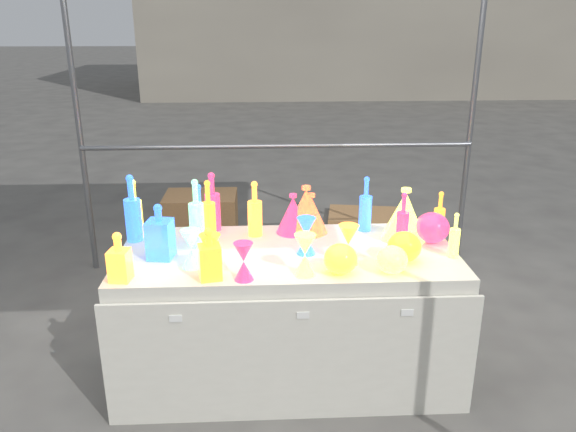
{
  "coord_description": "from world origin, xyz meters",
  "views": [
    {
      "loc": [
        -0.14,
        -2.77,
        1.93
      ],
      "look_at": [
        0.0,
        0.0,
        0.95
      ],
      "focal_mm": 35.0,
      "sensor_mm": 36.0,
      "label": 1
    }
  ],
  "objects_px": {
    "bottle_0": "(135,211)",
    "hourglass_0": "(211,255)",
    "display_table": "(288,314)",
    "lampshade_0": "(306,209)",
    "cardboard_box_closed": "(201,219)",
    "decanter_0": "(119,257)",
    "globe_0": "(341,260)"
  },
  "relations": [
    {
      "from": "bottle_0",
      "to": "hourglass_0",
      "type": "xyz_separation_m",
      "value": [
        0.46,
        -0.52,
        -0.06
      ]
    },
    {
      "from": "display_table",
      "to": "lampshade_0",
      "type": "bearing_deg",
      "value": 67.82
    },
    {
      "from": "cardboard_box_closed",
      "to": "display_table",
      "type": "bearing_deg",
      "value": -70.74
    },
    {
      "from": "display_table",
      "to": "lampshade_0",
      "type": "height_order",
      "value": "lampshade_0"
    },
    {
      "from": "display_table",
      "to": "hourglass_0",
      "type": "height_order",
      "value": "hourglass_0"
    },
    {
      "from": "bottle_0",
      "to": "hourglass_0",
      "type": "distance_m",
      "value": 0.7
    },
    {
      "from": "cardboard_box_closed",
      "to": "decanter_0",
      "type": "xyz_separation_m",
      "value": [
        -0.13,
        -2.3,
        0.64
      ]
    },
    {
      "from": "display_table",
      "to": "decanter_0",
      "type": "bearing_deg",
      "value": -159.56
    },
    {
      "from": "display_table",
      "to": "bottle_0",
      "type": "distance_m",
      "value": 1.04
    },
    {
      "from": "cardboard_box_closed",
      "to": "hourglass_0",
      "type": "distance_m",
      "value": 2.37
    },
    {
      "from": "display_table",
      "to": "hourglass_0",
      "type": "relative_size",
      "value": 8.77
    },
    {
      "from": "decanter_0",
      "to": "cardboard_box_closed",
      "type": "bearing_deg",
      "value": 94.16
    },
    {
      "from": "cardboard_box_closed",
      "to": "decanter_0",
      "type": "bearing_deg",
      "value": -92.82
    },
    {
      "from": "globe_0",
      "to": "display_table",
      "type": "bearing_deg",
      "value": 131.21
    },
    {
      "from": "decanter_0",
      "to": "hourglass_0",
      "type": "height_order",
      "value": "decanter_0"
    },
    {
      "from": "globe_0",
      "to": "decanter_0",
      "type": "bearing_deg",
      "value": -178.57
    },
    {
      "from": "cardboard_box_closed",
      "to": "lampshade_0",
      "type": "bearing_deg",
      "value": -64.51
    },
    {
      "from": "globe_0",
      "to": "lampshade_0",
      "type": "bearing_deg",
      "value": 102.36
    },
    {
      "from": "bottle_0",
      "to": "globe_0",
      "type": "xyz_separation_m",
      "value": [
        1.09,
        -0.53,
        -0.09
      ]
    },
    {
      "from": "hourglass_0",
      "to": "bottle_0",
      "type": "bearing_deg",
      "value": 131.83
    },
    {
      "from": "display_table",
      "to": "bottle_0",
      "type": "relative_size",
      "value": 5.68
    },
    {
      "from": "decanter_0",
      "to": "globe_0",
      "type": "xyz_separation_m",
      "value": [
        1.05,
        0.03,
        -0.06
      ]
    },
    {
      "from": "bottle_0",
      "to": "decanter_0",
      "type": "distance_m",
      "value": 0.56
    },
    {
      "from": "hourglass_0",
      "to": "globe_0",
      "type": "relative_size",
      "value": 1.25
    },
    {
      "from": "lampshade_0",
      "to": "decanter_0",
      "type": "bearing_deg",
      "value": -154.16
    },
    {
      "from": "lampshade_0",
      "to": "bottle_0",
      "type": "bearing_deg",
      "value": 175.61
    },
    {
      "from": "globe_0",
      "to": "hourglass_0",
      "type": "bearing_deg",
      "value": 179.07
    },
    {
      "from": "decanter_0",
      "to": "bottle_0",
      "type": "bearing_deg",
      "value": 101.44
    },
    {
      "from": "cardboard_box_closed",
      "to": "globe_0",
      "type": "distance_m",
      "value": 2.52
    },
    {
      "from": "decanter_0",
      "to": "globe_0",
      "type": "distance_m",
      "value": 1.06
    },
    {
      "from": "hourglass_0",
      "to": "lampshade_0",
      "type": "distance_m",
      "value": 0.75
    },
    {
      "from": "display_table",
      "to": "globe_0",
      "type": "height_order",
      "value": "globe_0"
    }
  ]
}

